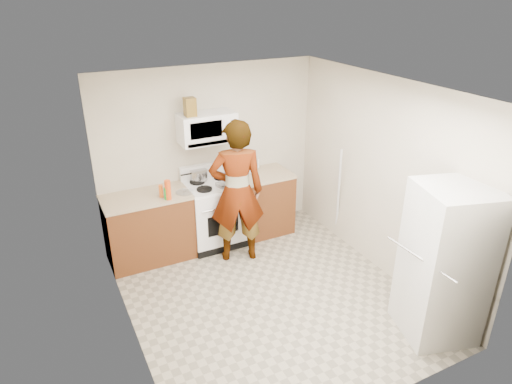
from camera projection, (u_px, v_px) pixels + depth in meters
floor at (269, 296)px, 5.54m from camera, size 3.60×3.60×0.00m
back_wall at (210, 154)px, 6.47m from camera, size 3.20×0.02×2.50m
right_wall at (383, 178)px, 5.67m from camera, size 0.02×3.60×2.50m
cabinet_left at (149, 229)px, 6.14m from camera, size 1.12×0.62×0.90m
counter_left at (146, 197)px, 5.94m from camera, size 1.14×0.64×0.03m
cabinet_right at (262, 203)px, 6.84m from camera, size 0.80×0.62×0.90m
counter_right at (262, 175)px, 6.65m from camera, size 0.82×0.64×0.03m
gas_range at (214, 212)px, 6.50m from camera, size 0.76×0.65×1.13m
microwave at (207, 128)px, 6.10m from camera, size 0.76×0.38×0.40m
person at (237, 192)px, 5.94m from camera, size 0.82×0.66×1.96m
fridge at (444, 263)px, 4.66m from camera, size 0.87×0.87×1.70m
kettle at (251, 165)px, 6.69m from camera, size 0.21×0.21×0.20m
jug at (190, 107)px, 5.82m from camera, size 0.14×0.14×0.24m
saucepan at (199, 175)px, 6.37m from camera, size 0.30×0.30×0.13m
tray at (226, 184)px, 6.25m from camera, size 0.28×0.20×0.05m
bottle_spray at (168, 190)px, 5.80m from camera, size 0.09×0.09×0.26m
bottle_hot_sauce at (161, 191)px, 5.88m from camera, size 0.06×0.06×0.17m
bottle_green_cap at (166, 194)px, 5.81m from camera, size 0.06×0.06×0.16m
pot_lid at (185, 192)px, 6.03m from camera, size 0.32×0.32×0.01m
broom at (339, 194)px, 6.51m from camera, size 0.22×0.25×1.43m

